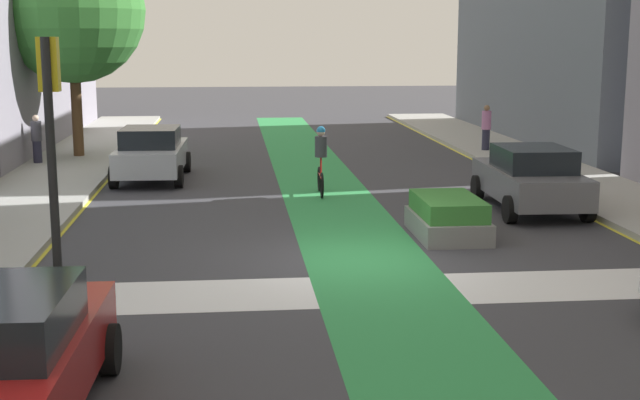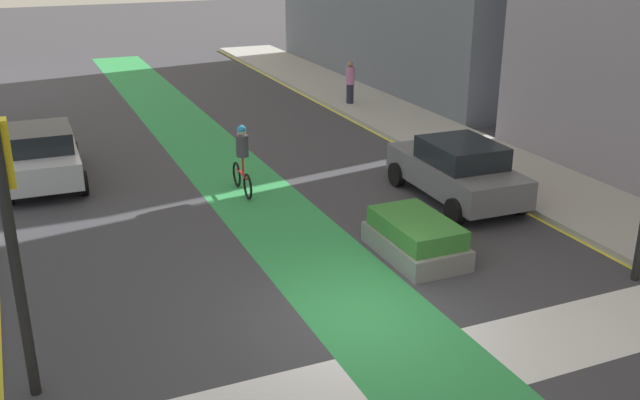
{
  "view_description": "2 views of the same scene",
  "coord_description": "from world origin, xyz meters",
  "px_view_note": "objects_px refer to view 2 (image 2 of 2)",
  "views": [
    {
      "loc": [
        -2.29,
        -15.73,
        4.13
      ],
      "look_at": [
        -0.56,
        1.21,
        0.95
      ],
      "focal_mm": 48.71,
      "sensor_mm": 36.0,
      "label": 1
    },
    {
      "loc": [
        -5.2,
        -10.23,
        6.53
      ],
      "look_at": [
        0.18,
        2.21,
        1.43
      ],
      "focal_mm": 40.77,
      "sensor_mm": 36.0,
      "label": 2
    }
  ],
  "objects_px": {
    "car_grey_right_far": "(457,170)",
    "cyclist_in_lane": "(242,158)",
    "traffic_signal_near_left": "(7,209)",
    "pedestrian_sidewalk_right_a": "(350,82)",
    "median_planter": "(416,238)",
    "car_silver_left_far": "(42,154)"
  },
  "relations": [
    {
      "from": "car_grey_right_far",
      "to": "cyclist_in_lane",
      "type": "xyz_separation_m",
      "value": [
        -4.84,
        2.58,
        0.17
      ]
    },
    {
      "from": "traffic_signal_near_left",
      "to": "pedestrian_sidewalk_right_a",
      "type": "height_order",
      "value": "traffic_signal_near_left"
    },
    {
      "from": "traffic_signal_near_left",
      "to": "median_planter",
      "type": "xyz_separation_m",
      "value": [
        7.68,
        1.86,
        -2.51
      ]
    },
    {
      "from": "cyclist_in_lane",
      "to": "pedestrian_sidewalk_right_a",
      "type": "height_order",
      "value": "cyclist_in_lane"
    },
    {
      "from": "traffic_signal_near_left",
      "to": "car_silver_left_far",
      "type": "relative_size",
      "value": 0.98
    },
    {
      "from": "traffic_signal_near_left",
      "to": "pedestrian_sidewalk_right_a",
      "type": "bearing_deg",
      "value": 50.09
    },
    {
      "from": "traffic_signal_near_left",
      "to": "cyclist_in_lane",
      "type": "distance_m",
      "value": 9.1
    },
    {
      "from": "cyclist_in_lane",
      "to": "pedestrian_sidewalk_right_a",
      "type": "relative_size",
      "value": 1.14
    },
    {
      "from": "pedestrian_sidewalk_right_a",
      "to": "median_planter",
      "type": "xyz_separation_m",
      "value": [
        -4.62,
        -12.86,
        -0.57
      ]
    },
    {
      "from": "car_grey_right_far",
      "to": "pedestrian_sidewalk_right_a",
      "type": "xyz_separation_m",
      "value": [
        1.95,
        10.32,
        0.17
      ]
    },
    {
      "from": "cyclist_in_lane",
      "to": "pedestrian_sidewalk_right_a",
      "type": "distance_m",
      "value": 10.3
    },
    {
      "from": "traffic_signal_near_left",
      "to": "median_planter",
      "type": "relative_size",
      "value": 1.75
    },
    {
      "from": "car_silver_left_far",
      "to": "pedestrian_sidewalk_right_a",
      "type": "relative_size",
      "value": 2.62
    },
    {
      "from": "car_silver_left_far",
      "to": "median_planter",
      "type": "distance_m",
      "value": 10.65
    },
    {
      "from": "car_grey_right_far",
      "to": "car_silver_left_far",
      "type": "bearing_deg",
      "value": 149.65
    },
    {
      "from": "traffic_signal_near_left",
      "to": "median_planter",
      "type": "bearing_deg",
      "value": 13.59
    },
    {
      "from": "traffic_signal_near_left",
      "to": "car_grey_right_far",
      "type": "xyz_separation_m",
      "value": [
        10.35,
        4.4,
        -2.11
      ]
    },
    {
      "from": "traffic_signal_near_left",
      "to": "car_grey_right_far",
      "type": "bearing_deg",
      "value": 23.01
    },
    {
      "from": "cyclist_in_lane",
      "to": "traffic_signal_near_left",
      "type": "bearing_deg",
      "value": -128.33
    },
    {
      "from": "car_grey_right_far",
      "to": "cyclist_in_lane",
      "type": "relative_size",
      "value": 2.29
    },
    {
      "from": "cyclist_in_lane",
      "to": "car_grey_right_far",
      "type": "bearing_deg",
      "value": -28.02
    },
    {
      "from": "median_planter",
      "to": "pedestrian_sidewalk_right_a",
      "type": "bearing_deg",
      "value": 70.23
    }
  ]
}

